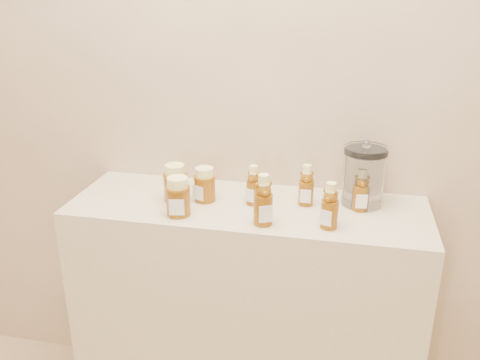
% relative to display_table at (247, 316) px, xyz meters
% --- Properties ---
extents(wall_back, '(3.50, 0.02, 2.70)m').
position_rel_display_table_xyz_m(wall_back, '(0.00, 0.20, 0.90)').
color(wall_back, tan).
rests_on(wall_back, ground).
extents(display_table, '(1.20, 0.40, 0.90)m').
position_rel_display_table_xyz_m(display_table, '(0.00, 0.00, 0.00)').
color(display_table, '#CAB894').
rests_on(display_table, ground).
extents(bear_bottle_back_left, '(0.07, 0.07, 0.15)m').
position_rel_display_table_xyz_m(bear_bottle_back_left, '(0.02, 0.02, 0.53)').
color(bear_bottle_back_left, '#6A3808').
rests_on(bear_bottle_back_left, display_table).
extents(bear_bottle_back_mid, '(0.06, 0.06, 0.16)m').
position_rel_display_table_xyz_m(bear_bottle_back_mid, '(0.19, 0.05, 0.53)').
color(bear_bottle_back_mid, '#6A3808').
rests_on(bear_bottle_back_mid, display_table).
extents(bear_bottle_back_right, '(0.06, 0.06, 0.16)m').
position_rel_display_table_xyz_m(bear_bottle_back_right, '(0.37, 0.04, 0.53)').
color(bear_bottle_back_right, '#6A3808').
rests_on(bear_bottle_back_right, display_table).
extents(bear_bottle_front_left, '(0.08, 0.08, 0.18)m').
position_rel_display_table_xyz_m(bear_bottle_front_left, '(0.08, -0.13, 0.54)').
color(bear_bottle_front_left, '#6A3808').
rests_on(bear_bottle_front_left, display_table).
extents(bear_bottle_front_right, '(0.07, 0.07, 0.17)m').
position_rel_display_table_xyz_m(bear_bottle_front_right, '(0.28, -0.11, 0.53)').
color(bear_bottle_front_right, '#6A3808').
rests_on(bear_bottle_front_right, display_table).
extents(honey_jar_left, '(0.10, 0.10, 0.13)m').
position_rel_display_table_xyz_m(honey_jar_left, '(-0.24, -0.02, 0.51)').
color(honey_jar_left, '#6A3808').
rests_on(honey_jar_left, display_table).
extents(honey_jar_back, '(0.10, 0.10, 0.12)m').
position_rel_display_table_xyz_m(honey_jar_back, '(-0.15, 0.01, 0.51)').
color(honey_jar_back, '#6A3808').
rests_on(honey_jar_back, display_table).
extents(honey_jar_front, '(0.10, 0.10, 0.13)m').
position_rel_display_table_xyz_m(honey_jar_front, '(-0.20, -0.12, 0.51)').
color(honey_jar_front, '#6A3808').
rests_on(honey_jar_front, display_table).
extents(glass_canister, '(0.16, 0.16, 0.22)m').
position_rel_display_table_xyz_m(glass_canister, '(0.37, 0.09, 0.56)').
color(glass_canister, white).
rests_on(glass_canister, display_table).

